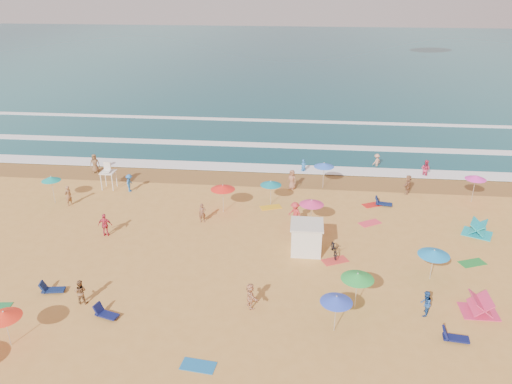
# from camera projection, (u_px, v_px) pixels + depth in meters

# --- Properties ---
(ground) EXTENTS (220.00, 220.00, 0.00)m
(ground) POSITION_uv_depth(u_px,v_px,m) (245.00, 246.00, 34.95)
(ground) COLOR gold
(ground) RESTS_ON ground
(ocean) EXTENTS (220.00, 140.00, 0.18)m
(ocean) POSITION_uv_depth(u_px,v_px,m) (291.00, 58.00, 111.38)
(ocean) COLOR #0C4756
(ocean) RESTS_ON ground
(wet_sand) EXTENTS (220.00, 220.00, 0.00)m
(wet_sand) POSITION_uv_depth(u_px,v_px,m) (261.00, 179.00, 46.32)
(wet_sand) COLOR olive
(wet_sand) RESTS_ON ground
(surf_foam) EXTENTS (200.00, 18.70, 0.05)m
(surf_foam) POSITION_uv_depth(u_px,v_px,m) (269.00, 147.00, 54.31)
(surf_foam) COLOR white
(surf_foam) RESTS_ON ground
(cabana) EXTENTS (2.00, 2.00, 2.00)m
(cabana) POSITION_uv_depth(u_px,v_px,m) (306.00, 238.00, 33.88)
(cabana) COLOR white
(cabana) RESTS_ON ground
(cabana_roof) EXTENTS (2.20, 2.20, 0.12)m
(cabana_roof) POSITION_uv_depth(u_px,v_px,m) (307.00, 225.00, 33.45)
(cabana_roof) COLOR silver
(cabana_roof) RESTS_ON cabana
(bicycle) EXTENTS (0.88, 1.96, 1.00)m
(bicycle) POSITION_uv_depth(u_px,v_px,m) (334.00, 248.00, 33.63)
(bicycle) COLOR black
(bicycle) RESTS_ON ground
(lifeguard_stand) EXTENTS (1.20, 1.20, 2.10)m
(lifeguard_stand) POSITION_uv_depth(u_px,v_px,m) (109.00, 177.00, 43.82)
(lifeguard_stand) COLOR white
(lifeguard_stand) RESTS_ON ground
(beach_umbrellas) EXTENTS (57.52, 27.62, 0.72)m
(beach_umbrellas) POSITION_uv_depth(u_px,v_px,m) (280.00, 222.00, 33.74)
(beach_umbrellas) COLOR #FF38C1
(beach_umbrellas) RESTS_ON ground
(loungers) EXTENTS (48.38, 18.58, 0.34)m
(loungers) POSITION_uv_depth(u_px,v_px,m) (360.00, 287.00, 30.10)
(loungers) COLOR #0E1346
(loungers) RESTS_ON ground
(towels) EXTENTS (47.45, 20.82, 0.03)m
(towels) POSITION_uv_depth(u_px,v_px,m) (244.00, 263.00, 32.89)
(towels) COLOR #B51624
(towels) RESTS_ON ground
(popup_tents) EXTENTS (4.92, 11.44, 1.20)m
(popup_tents) POSITION_uv_depth(u_px,v_px,m) (479.00, 260.00, 32.12)
(popup_tents) COLOR #DF3163
(popup_tents) RESTS_ON ground
(beachgoers) EXTENTS (46.06, 25.20, 2.10)m
(beachgoers) POSITION_uv_depth(u_px,v_px,m) (257.00, 207.00, 38.94)
(beachgoers) COLOR brown
(beachgoers) RESTS_ON ground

